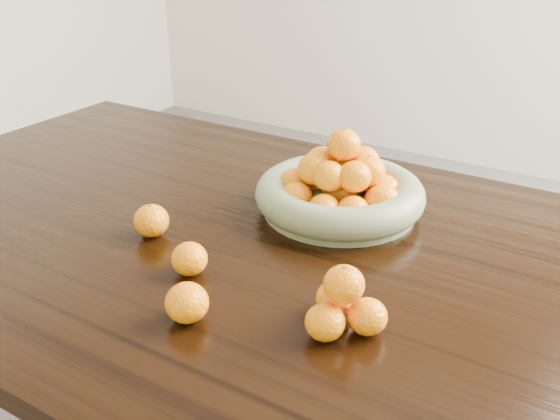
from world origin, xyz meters
The scene contains 6 objects.
dining_table centered at (0.00, 0.00, 0.66)m, with size 2.00×1.00×0.75m.
fruit_bowl centered at (-0.02, 0.18, 0.80)m, with size 0.33×0.33×0.17m.
orange_pyramid centered at (0.15, -0.16, 0.79)m, with size 0.12×0.12×0.10m.
loose_orange_0 centered at (-0.27, -0.09, 0.78)m, with size 0.07×0.07×0.06m, color orange.
loose_orange_1 centered at (-0.12, -0.16, 0.78)m, with size 0.06×0.06×0.06m, color orange.
loose_orange_2 centered at (-0.05, -0.26, 0.78)m, with size 0.06×0.06×0.06m, color orange.
Camera 1 is at (0.46, -0.83, 1.29)m, focal length 40.00 mm.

